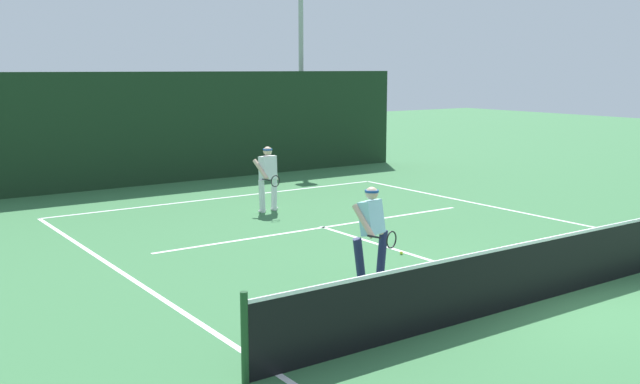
{
  "coord_description": "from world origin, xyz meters",
  "views": [
    {
      "loc": [
        -9.38,
        -6.96,
        3.62
      ],
      "look_at": [
        -0.64,
        5.52,
        1.0
      ],
      "focal_mm": 40.56,
      "sensor_mm": 36.0,
      "label": 1
    }
  ],
  "objects": [
    {
      "name": "light_pole",
      "position": [
        5.7,
        15.81,
        4.52
      ],
      "size": [
        0.55,
        0.44,
        7.35
      ],
      "color": "#9EA39E",
      "rests_on": "ground_plane"
    },
    {
      "name": "court_line_service",
      "position": [
        0.0,
        6.29,
        0.0
      ],
      "size": [
        8.34,
        0.1,
        0.01
      ],
      "primitive_type": "cube",
      "color": "white",
      "rests_on": "ground_plane"
    },
    {
      "name": "player_near",
      "position": [
        -1.77,
        2.37,
        0.9
      ],
      "size": [
        0.96,
        0.92,
        1.65
      ],
      "rotation": [
        0.0,
        0.0,
        3.44
      ],
      "color": "#1E234C",
      "rests_on": "ground_plane"
    },
    {
      "name": "back_fence_windscreen",
      "position": [
        0.0,
        14.47,
        1.76
      ],
      "size": [
        17.45,
        0.12,
        3.51
      ],
      "primitive_type": "cube",
      "color": "#18311C",
      "rests_on": "ground_plane"
    },
    {
      "name": "ground_plane",
      "position": [
        0.0,
        0.0,
        0.0
      ],
      "size": [
        80.0,
        80.0,
        0.0
      ],
      "primitive_type": "plane",
      "color": "#377141"
    },
    {
      "name": "tennis_ball_extra",
      "position": [
        -0.16,
        3.42,
        0.03
      ],
      "size": [
        0.07,
        0.07,
        0.07
      ],
      "primitive_type": "sphere",
      "color": "#D1E033",
      "rests_on": "ground_plane"
    },
    {
      "name": "player_far",
      "position": [
        -0.07,
        8.64,
        0.92
      ],
      "size": [
        0.69,
        0.9,
        1.67
      ],
      "rotation": [
        0.0,
        0.0,
        3.34
      ],
      "color": "silver",
      "rests_on": "ground_plane"
    },
    {
      "name": "court_line_sideline_left",
      "position": [
        -5.12,
        0.0,
        0.0
      ],
      "size": [
        0.1,
        22.11,
        0.01
      ],
      "primitive_type": "cube",
      "color": "white",
      "rests_on": "ground_plane"
    },
    {
      "name": "court_line_centre",
      "position": [
        0.0,
        3.2,
        0.0
      ],
      "size": [
        0.1,
        6.4,
        0.01
      ],
      "primitive_type": "cube",
      "color": "white",
      "rests_on": "ground_plane"
    },
    {
      "name": "tennis_ball",
      "position": [
        4.12,
        1.35,
        0.03
      ],
      "size": [
        0.07,
        0.07,
        0.07
      ],
      "primitive_type": "sphere",
      "color": "#D1E033",
      "rests_on": "ground_plane"
    },
    {
      "name": "court_line_baseline_far",
      "position": [
        0.0,
        11.06,
        0.0
      ],
      "size": [
        10.23,
        0.1,
        0.01
      ],
      "primitive_type": "cube",
      "color": "white",
      "rests_on": "ground_plane"
    },
    {
      "name": "tennis_net",
      "position": [
        0.0,
        0.0,
        0.52
      ],
      "size": [
        11.21,
        0.09,
        1.11
      ],
      "color": "#1E4723",
      "rests_on": "ground_plane"
    }
  ]
}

